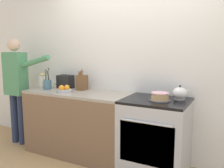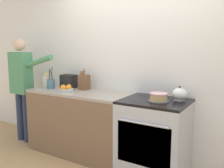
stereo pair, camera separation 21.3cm
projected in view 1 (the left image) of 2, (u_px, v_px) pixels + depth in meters
wall_back at (138, 63)px, 3.37m from camera, size 8.00×0.04×2.60m
counter_cabinet at (79, 123)px, 3.55m from camera, size 1.49×0.64×0.91m
stove_range at (155, 136)px, 3.03m from camera, size 0.77×0.68×0.91m
layer_cake at (160, 97)px, 2.89m from camera, size 0.25×0.25×0.10m
tea_kettle at (180, 93)px, 2.97m from camera, size 0.21×0.17×0.17m
knife_block at (82, 82)px, 3.59m from camera, size 0.12×0.14×0.30m
utensil_crock at (48, 84)px, 3.66m from camera, size 0.11×0.11×0.31m
fruit_bowl at (65, 89)px, 3.41m from camera, size 0.20×0.20×0.10m
toaster at (65, 82)px, 3.74m from camera, size 0.24×0.16×0.20m
milk_carton at (42, 80)px, 3.79m from camera, size 0.07×0.07×0.23m
person_baker at (16, 82)px, 3.84m from camera, size 0.93×0.20×1.65m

